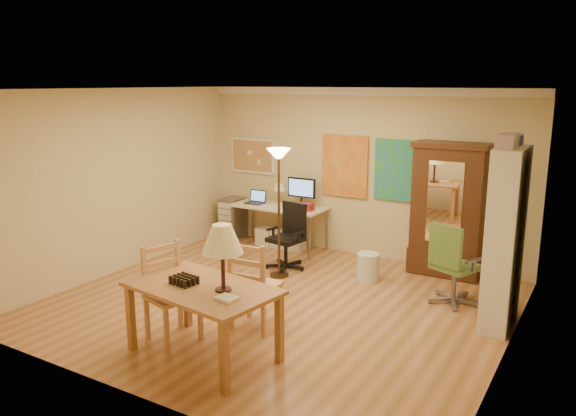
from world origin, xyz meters
The scene contains 16 objects.
floor centered at (0.00, 0.00, 0.00)m, with size 5.50×5.50×0.00m, color #976235.
crown_molding centered at (0.00, 2.46, 2.64)m, with size 5.50×0.08×0.12m, color white.
corkboard centered at (-2.05, 2.47, 1.50)m, with size 0.90×0.04×0.62m, color tan.
art_panel_left centered at (-0.25, 2.47, 1.45)m, with size 0.80×0.04×1.00m, color yellow.
art_panel_right centered at (0.65, 2.47, 1.45)m, with size 0.75×0.04×0.95m, color teal.
dining_table centered at (0.17, -1.58, 0.91)m, with size 1.65×1.13×1.44m.
ladder_chair_back centered at (0.14, -0.75, 0.49)m, with size 0.52×0.50×1.06m.
ladder_chair_left centered at (-0.49, -1.44, 0.50)m, with size 0.59×0.60×1.06m.
torchiere_lamp centered at (-0.54, 0.91, 1.51)m, with size 0.34×0.34×1.88m.
computer_desk centered at (-1.26, 2.16, 0.45)m, with size 1.62×0.71×1.22m.
office_chair_black centered at (-0.63, 1.29, 0.27)m, with size 0.61×0.61×0.99m.
office_chair_green centered at (1.90, 1.15, 0.28)m, with size 0.65×0.65×1.06m.
drawer_cart centered at (-2.37, 2.27, 0.36)m, with size 0.36×0.44×0.73m.
armoire centered at (1.52, 2.24, 0.85)m, with size 1.06×0.50×1.95m.
bookshelf centered at (2.55, 0.78, 1.04)m, with size 0.31×0.83×2.09m.
wastebin centered at (0.65, 1.39, 0.20)m, with size 0.32×0.32×0.40m, color silver.
Camera 1 is at (3.56, -5.75, 2.79)m, focal length 35.00 mm.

